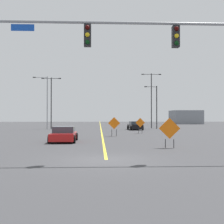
{
  "coord_description": "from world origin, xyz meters",
  "views": [
    {
      "loc": [
        -0.36,
        -14.25,
        2.08
      ],
      "look_at": [
        1.27,
        22.43,
        2.65
      ],
      "focal_mm": 47.51,
      "sensor_mm": 36.0,
      "label": 1
    }
  ],
  "objects_px": {
    "street_lamp_mid_right": "(156,105)",
    "construction_sign_left_shoulder": "(140,124)",
    "street_lamp_mid_left": "(46,100)",
    "construction_sign_median_far": "(170,129)",
    "construction_sign_right_shoulder": "(114,124)",
    "car_black_mid": "(135,126)",
    "street_lamp_near_right": "(151,96)",
    "car_red_distant": "(64,134)",
    "street_lamp_near_left": "(51,99)",
    "traffic_signal_assembly": "(176,49)"
  },
  "relations": [
    {
      "from": "street_lamp_mid_right",
      "to": "construction_sign_left_shoulder",
      "type": "bearing_deg",
      "value": -108.26
    },
    {
      "from": "street_lamp_mid_left",
      "to": "construction_sign_median_far",
      "type": "relative_size",
      "value": 4.32
    },
    {
      "from": "construction_sign_right_shoulder",
      "to": "car_black_mid",
      "type": "xyz_separation_m",
      "value": [
        4.07,
        14.94,
        -0.65
      ]
    },
    {
      "from": "street_lamp_near_right",
      "to": "street_lamp_mid_right",
      "type": "bearing_deg",
      "value": -82.4
    },
    {
      "from": "construction_sign_left_shoulder",
      "to": "car_black_mid",
      "type": "xyz_separation_m",
      "value": [
        0.64,
        10.28,
        -0.59
      ]
    },
    {
      "from": "street_lamp_mid_right",
      "to": "construction_sign_right_shoulder",
      "type": "distance_m",
      "value": 20.48
    },
    {
      "from": "construction_sign_median_far",
      "to": "car_red_distant",
      "type": "xyz_separation_m",
      "value": [
        -7.59,
        5.24,
        -0.63
      ]
    },
    {
      "from": "street_lamp_near_right",
      "to": "car_black_mid",
      "type": "distance_m",
      "value": 8.64
    },
    {
      "from": "construction_sign_left_shoulder",
      "to": "car_red_distant",
      "type": "distance_m",
      "value": 13.8
    },
    {
      "from": "street_lamp_near_left",
      "to": "car_red_distant",
      "type": "distance_m",
      "value": 26.52
    },
    {
      "from": "street_lamp_near_right",
      "to": "construction_sign_left_shoulder",
      "type": "distance_m",
      "value": 17.42
    },
    {
      "from": "street_lamp_near_left",
      "to": "construction_sign_median_far",
      "type": "distance_m",
      "value": 33.6
    },
    {
      "from": "construction_sign_right_shoulder",
      "to": "construction_sign_median_far",
      "type": "height_order",
      "value": "construction_sign_right_shoulder"
    },
    {
      "from": "street_lamp_mid_left",
      "to": "construction_sign_median_far",
      "type": "xyz_separation_m",
      "value": [
        13.33,
        -29.38,
        -3.57
      ]
    },
    {
      "from": "street_lamp_mid_right",
      "to": "street_lamp_mid_left",
      "type": "relative_size",
      "value": 0.84
    },
    {
      "from": "street_lamp_mid_left",
      "to": "car_black_mid",
      "type": "xyz_separation_m",
      "value": [
        14.32,
        -2.6,
        -4.16
      ]
    },
    {
      "from": "street_lamp_mid_right",
      "to": "construction_sign_median_far",
      "type": "height_order",
      "value": "street_lamp_mid_right"
    },
    {
      "from": "traffic_signal_assembly",
      "to": "construction_sign_median_far",
      "type": "xyz_separation_m",
      "value": [
        0.95,
        5.23,
        -4.14
      ]
    },
    {
      "from": "car_black_mid",
      "to": "car_red_distant",
      "type": "xyz_separation_m",
      "value": [
        -8.58,
        -21.54,
        -0.04
      ]
    },
    {
      "from": "street_lamp_mid_right",
      "to": "car_black_mid",
      "type": "relative_size",
      "value": 1.59
    },
    {
      "from": "construction_sign_median_far",
      "to": "car_black_mid",
      "type": "bearing_deg",
      "value": 87.87
    },
    {
      "from": "traffic_signal_assembly",
      "to": "street_lamp_near_right",
      "type": "bearing_deg",
      "value": 81.61
    },
    {
      "from": "street_lamp_mid_left",
      "to": "construction_sign_left_shoulder",
      "type": "xyz_separation_m",
      "value": [
        13.68,
        -12.88,
        -3.58
      ]
    },
    {
      "from": "street_lamp_mid_right",
      "to": "construction_sign_left_shoulder",
      "type": "xyz_separation_m",
      "value": [
        -4.61,
        -13.96,
        -2.87
      ]
    },
    {
      "from": "traffic_signal_assembly",
      "to": "street_lamp_mid_left",
      "type": "distance_m",
      "value": 36.75
    },
    {
      "from": "street_lamp_mid_right",
      "to": "street_lamp_near_left",
      "type": "xyz_separation_m",
      "value": [
        -17.7,
        0.4,
        0.99
      ]
    },
    {
      "from": "street_lamp_mid_left",
      "to": "car_black_mid",
      "type": "bearing_deg",
      "value": -10.29
    },
    {
      "from": "street_lamp_near_left",
      "to": "car_red_distant",
      "type": "bearing_deg",
      "value": -78.64
    },
    {
      "from": "street_lamp_near_right",
      "to": "construction_sign_median_far",
      "type": "xyz_separation_m",
      "value": [
        -4.65,
        -32.79,
        -4.43
      ]
    },
    {
      "from": "car_black_mid",
      "to": "car_red_distant",
      "type": "height_order",
      "value": "car_black_mid"
    },
    {
      "from": "street_lamp_mid_right",
      "to": "construction_sign_right_shoulder",
      "type": "height_order",
      "value": "street_lamp_mid_right"
    },
    {
      "from": "traffic_signal_assembly",
      "to": "street_lamp_mid_right",
      "type": "height_order",
      "value": "street_lamp_mid_right"
    },
    {
      "from": "street_lamp_mid_right",
      "to": "construction_sign_left_shoulder",
      "type": "height_order",
      "value": "street_lamp_mid_right"
    },
    {
      "from": "street_lamp_mid_left",
      "to": "car_red_distant",
      "type": "relative_size",
      "value": 1.97
    },
    {
      "from": "traffic_signal_assembly",
      "to": "street_lamp_near_right",
      "type": "height_order",
      "value": "street_lamp_near_right"
    },
    {
      "from": "construction_sign_right_shoulder",
      "to": "construction_sign_left_shoulder",
      "type": "relative_size",
      "value": 1.06
    },
    {
      "from": "street_lamp_mid_left",
      "to": "car_red_distant",
      "type": "bearing_deg",
      "value": -76.63
    },
    {
      "from": "construction_sign_left_shoulder",
      "to": "car_black_mid",
      "type": "distance_m",
      "value": 10.32
    },
    {
      "from": "street_lamp_near_right",
      "to": "construction_sign_right_shoulder",
      "type": "xyz_separation_m",
      "value": [
        -7.73,
        -20.95,
        -4.38
      ]
    },
    {
      "from": "street_lamp_mid_right",
      "to": "car_black_mid",
      "type": "xyz_separation_m",
      "value": [
        -3.97,
        -3.68,
        -3.46
      ]
    },
    {
      "from": "construction_sign_median_far",
      "to": "car_black_mid",
      "type": "relative_size",
      "value": 0.44
    },
    {
      "from": "construction_sign_median_far",
      "to": "construction_sign_left_shoulder",
      "type": "height_order",
      "value": "construction_sign_median_far"
    },
    {
      "from": "street_lamp_mid_left",
      "to": "car_black_mid",
      "type": "height_order",
      "value": "street_lamp_mid_left"
    },
    {
      "from": "street_lamp_mid_right",
      "to": "construction_sign_median_far",
      "type": "bearing_deg",
      "value": -99.26
    },
    {
      "from": "street_lamp_near_right",
      "to": "construction_sign_left_shoulder",
      "type": "bearing_deg",
      "value": -104.77
    },
    {
      "from": "street_lamp_mid_left",
      "to": "street_lamp_near_right",
      "type": "xyz_separation_m",
      "value": [
        17.98,
        3.41,
        0.86
      ]
    },
    {
      "from": "car_black_mid",
      "to": "street_lamp_mid_left",
      "type": "bearing_deg",
      "value": 169.71
    },
    {
      "from": "construction_sign_left_shoulder",
      "to": "car_red_distant",
      "type": "bearing_deg",
      "value": -125.21
    },
    {
      "from": "street_lamp_mid_right",
      "to": "car_red_distant",
      "type": "relative_size",
      "value": 1.67
    },
    {
      "from": "traffic_signal_assembly",
      "to": "construction_sign_right_shoulder",
      "type": "distance_m",
      "value": 17.67
    }
  ]
}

